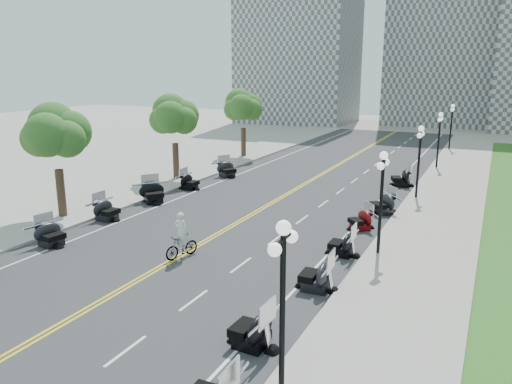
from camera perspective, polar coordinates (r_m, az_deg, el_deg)
The scene contains 47 objects.
ground at distance 24.76m, azimuth -8.37°, elevation -7.06°, with size 160.00×160.00×0.00m, color gray.
road at distance 33.07m, azimuth 1.34°, elevation -1.54°, with size 16.00×90.00×0.01m, color #333335.
centerline_yellow_a at distance 33.12m, azimuth 1.15°, elevation -1.50°, with size 0.12×90.00×0.00m, color yellow.
centerline_yellow_b at distance 33.02m, azimuth 1.53°, elevation -1.55°, with size 0.12×90.00×0.00m, color yellow.
edge_line_north at distance 31.08m, azimuth 12.15°, elevation -2.85°, with size 0.12×90.00×0.00m, color white.
edge_line_south at distance 36.10m, azimuth -7.95°, elevation -0.34°, with size 0.12×90.00×0.00m, color white.
lane_dash_4 at distance 17.26m, azimuth -14.65°, elevation -17.14°, with size 0.12×2.00×0.00m, color white.
lane_dash_5 at distance 20.06m, azimuth -7.13°, elevation -12.16°, with size 0.12×2.00×0.00m, color white.
lane_dash_6 at distance 23.21m, azimuth -1.73°, elevation -8.34°, with size 0.12×2.00×0.00m, color white.
lane_dash_7 at distance 26.59m, azimuth 2.26°, elevation -5.40°, with size 0.12×2.00×0.00m, color white.
lane_dash_8 at distance 30.12m, azimuth 5.31°, elevation -3.13°, with size 0.12×2.00×0.00m, color white.
lane_dash_9 at distance 33.76m, azimuth 7.70°, elevation -1.33°, with size 0.12×2.00×0.00m, color white.
lane_dash_10 at distance 37.47m, azimuth 9.62°, elevation 0.12°, with size 0.12×2.00×0.00m, color white.
lane_dash_11 at distance 41.24m, azimuth 11.19°, elevation 1.30°, with size 0.12×2.00×0.00m, color white.
lane_dash_12 at distance 45.04m, azimuth 12.50°, elevation 2.29°, with size 0.12×2.00×0.00m, color white.
lane_dash_13 at distance 48.88m, azimuth 13.60°, elevation 3.12°, with size 0.12×2.00×0.00m, color white.
lane_dash_14 at distance 52.74m, azimuth 14.54°, elevation 3.83°, with size 0.12×2.00×0.00m, color white.
lane_dash_15 at distance 56.62m, azimuth 15.36°, elevation 4.44°, with size 0.12×2.00×0.00m, color white.
lane_dash_16 at distance 60.52m, azimuth 16.07°, elevation 4.97°, with size 0.12×2.00×0.00m, color white.
lane_dash_17 at distance 64.43m, azimuth 16.70°, elevation 5.44°, with size 0.12×2.00×0.00m, color white.
lane_dash_18 at distance 68.35m, azimuth 17.26°, elevation 5.85°, with size 0.12×2.00×0.00m, color white.
lane_dash_19 at distance 72.27m, azimuth 17.75°, elevation 6.22°, with size 0.12×2.00×0.00m, color white.
sidewalk_north at distance 30.44m, azimuth 19.68°, elevation -3.60°, with size 5.00×90.00×0.15m, color #9E9991.
sidewalk_south at distance 38.46m, azimuth -13.05°, elevation 0.40°, with size 5.00×90.00×0.15m, color #9E9991.
distant_block_a at distance 86.94m, azimuth 4.93°, elevation 16.57°, with size 18.00×14.00×26.00m, color gray.
distant_block_b at distance 87.75m, azimuth 20.65°, elevation 17.06°, with size 16.00×12.00×30.00m, color gray.
street_lamp_1 at distance 13.45m, azimuth 3.03°, elevation -13.48°, with size 0.50×1.20×4.90m, color black, non-canonical shape.
street_lamp_2 at distance 24.29m, azimuth 14.08°, elevation -1.30°, with size 0.50×1.20×4.90m, color black, non-canonical shape.
street_lamp_3 at distance 35.88m, azimuth 18.09°, elevation 3.24°, with size 0.50×1.20×4.90m, color black, non-canonical shape.
street_lamp_4 at distance 47.67m, azimuth 20.14°, elevation 5.55°, with size 0.50×1.20×4.90m, color black, non-canonical shape.
street_lamp_5 at distance 59.54m, azimuth 21.39°, elevation 6.94°, with size 0.50×1.20×4.90m, color black, non-canonical shape.
tree_2 at distance 31.55m, azimuth -21.90°, elevation 5.52°, with size 4.80×4.80×9.20m, color #235619, non-canonical shape.
tree_3 at distance 40.56m, azimuth -9.31°, elevation 7.96°, with size 4.80×4.80×9.20m, color #235619, non-canonical shape.
tree_4 at distance 50.81m, azimuth -1.46°, elevation 9.29°, with size 4.80×4.80×9.20m, color #235619, non-canonical shape.
motorcycle_n_4 at distance 16.66m, azimuth -0.49°, elevation -15.16°, with size 1.98×1.98×1.38m, color black, non-canonical shape.
motorcycle_n_5 at distance 20.67m, azimuth 6.92°, elevation -9.25°, with size 2.00×2.00×1.40m, color black, non-canonical shape.
motorcycle_n_6 at distance 24.52m, azimuth 9.81°, elevation -5.71°, with size 1.86×1.86×1.30m, color black, non-canonical shape.
motorcycle_n_7 at distance 28.59m, azimuth 11.84°, elevation -3.03°, with size 1.77×1.77×1.24m, color #590A0C, non-canonical shape.
motorcycle_n_8 at distance 31.94m, azimuth 14.28°, elevation -1.21°, with size 2.04×2.04×1.43m, color black, non-canonical shape.
motorcycle_n_10 at distance 39.86m, azimuth 16.23°, elevation 1.65°, with size 2.11×2.11×1.48m, color black, non-canonical shape.
motorcycle_s_5 at distance 27.50m, azimuth -22.42°, elevation -4.39°, with size 1.90×1.90×1.33m, color black, non-canonical shape.
motorcycle_s_6 at distance 30.99m, azimuth -16.70°, elevation -1.89°, with size 1.95×1.95×1.36m, color black, non-canonical shape.
motorcycle_s_7 at distance 34.24m, azimuth -11.70°, elevation 0.01°, with size 2.17×2.17×1.52m, color black, non-canonical shape.
motorcycle_s_8 at distance 37.64m, azimuth -7.60°, elevation 1.25°, with size 1.86×1.86×1.30m, color black, non-canonical shape.
motorcycle_s_9 at distance 41.79m, azimuth -3.31°, elevation 2.70°, with size 2.05×2.05×1.43m, color black, non-canonical shape.
bicycle at distance 24.17m, azimuth -8.49°, elevation -6.18°, with size 0.53×1.86×1.12m, color #A51414.
cyclist_rider at distance 23.70m, azimuth -8.62°, elevation -2.75°, with size 0.69×0.46×1.90m, color white.
Camera 1 is at (13.16, -19.05, 8.76)m, focal length 35.00 mm.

